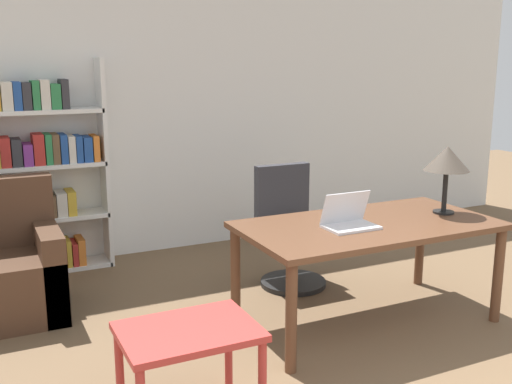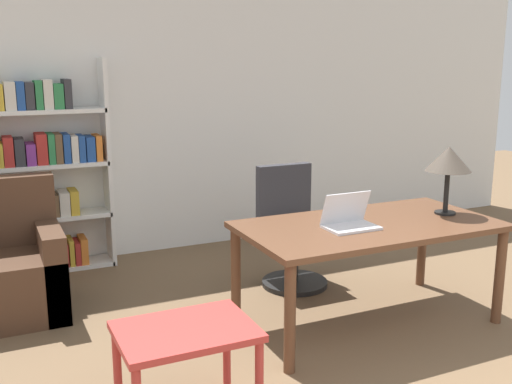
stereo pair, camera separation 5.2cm
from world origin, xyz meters
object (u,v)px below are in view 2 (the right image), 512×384
Objects in this scene: desk at (369,234)px; side_table_blue at (186,342)px; table_lamp at (449,160)px; bookshelf at (47,176)px; laptop at (349,220)px; office_chair at (291,233)px; armchair at (7,272)px.

desk is 1.67m from side_table_blue.
table_lamp is 0.27× the size of bookshelf.
side_table_blue is at bearing -82.56° from bookshelf.
side_table_blue is 2.73m from bookshelf.
office_chair is (0.07, 0.94, -0.35)m from laptop.
desk is at bearing -27.30° from armchair.
armchair is (-0.76, 1.80, -0.11)m from side_table_blue.
laptop is 1.50m from side_table_blue.
side_table_blue is at bearing -158.04° from desk.
laptop is 0.51× the size of side_table_blue.
table_lamp is at bearing -22.14° from armchair.
bookshelf is at bearing 65.06° from armchair.
armchair is (-2.17, 0.28, -0.10)m from office_chair.
armchair reaches higher than side_table_blue.
laptop is at bearing -94.11° from office_chair.
side_table_blue is at bearing -67.13° from armchair.
bookshelf is (-0.35, 2.68, 0.41)m from side_table_blue.
desk is at bearing 21.96° from side_table_blue.
desk is at bearing -47.62° from bookshelf.
bookshelf is at bearing 146.49° from office_chair.
laptop is 2.70m from bookshelf.
bookshelf is (-1.88, 2.06, 0.20)m from desk.
desk is 0.96× the size of bookshelf.
table_lamp is (0.65, -0.02, 0.47)m from desk.
side_table_blue is 0.37× the size of bookshelf.
table_lamp is 0.51× the size of office_chair.
side_table_blue is (-2.19, -0.60, -0.68)m from table_lamp.
table_lamp is at bearing -39.33° from bookshelf.
office_chair is at bearing 47.13° from side_table_blue.
laptop is (-0.19, -0.04, 0.13)m from desk.
laptop reaches higher than side_table_blue.
side_table_blue is (-1.53, -0.62, -0.21)m from desk.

